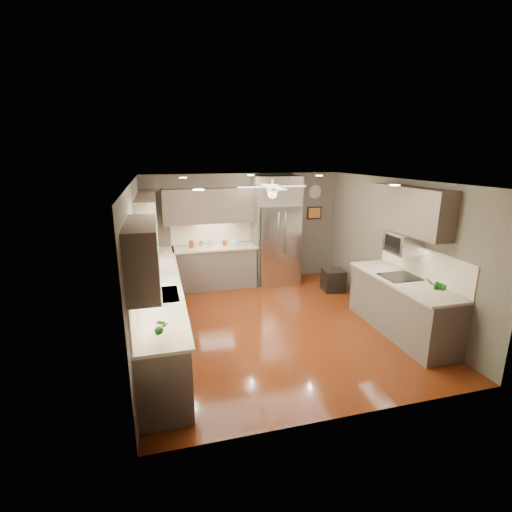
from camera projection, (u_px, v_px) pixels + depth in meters
name	position (u px, v px, depth m)	size (l,w,h in m)	color
floor	(276.00, 324.00, 6.57)	(5.00, 5.00, 0.00)	#53250B
ceiling	(278.00, 181.00, 5.91)	(5.00, 5.00, 0.00)	white
wall_back	(243.00, 229.00, 8.57)	(4.50, 4.50, 0.00)	brown
wall_front	(351.00, 317.00, 3.91)	(4.50, 4.50, 0.00)	brown
wall_left	(137.00, 266.00, 5.68)	(5.00, 5.00, 0.00)	brown
wall_right	(393.00, 248.00, 6.80)	(5.00, 5.00, 0.00)	brown
canister_a	(191.00, 244.00, 8.06)	(0.10, 0.10, 0.15)	maroon
canister_b	(201.00, 244.00, 8.15)	(0.08, 0.08, 0.13)	silver
canister_c	(210.00, 243.00, 8.13)	(0.11, 0.11, 0.19)	beige
canister_d	(225.00, 243.00, 8.24)	(0.09, 0.09, 0.13)	maroon
soap_bottle	(150.00, 277.00, 5.86)	(0.08, 0.08, 0.18)	white
potted_plant_left	(162.00, 327.00, 4.04)	(0.16, 0.10, 0.29)	#1E5E1B
potted_plant_right	(435.00, 285.00, 5.33)	(0.17, 0.14, 0.31)	#1E5E1B
bowl	(234.00, 244.00, 8.30)	(0.20, 0.20, 0.05)	beige
left_run	(161.00, 307.00, 6.09)	(0.65, 4.70, 1.45)	brown
back_run	(215.00, 266.00, 8.31)	(1.85, 0.65, 1.45)	brown
uppers	(225.00, 215.00, 6.55)	(4.50, 4.70, 0.95)	brown
window	(136.00, 255.00, 5.14)	(0.05, 1.12, 0.92)	#BFF2B2
sink	(161.00, 297.00, 5.38)	(0.50, 0.70, 0.32)	silver
refrigerator	(277.00, 232.00, 8.44)	(1.06, 0.75, 2.45)	silver
right_run	(401.00, 305.00, 6.18)	(0.70, 2.20, 1.45)	brown
microwave	(403.00, 243.00, 6.17)	(0.43, 0.55, 0.34)	silver
ceiling_fan	(272.00, 190.00, 6.23)	(1.18, 1.18, 0.32)	white
recessed_lights	(268.00, 180.00, 6.27)	(2.84, 3.14, 0.01)	white
wall_clock	(315.00, 192.00, 8.78)	(0.30, 0.03, 0.30)	white
framed_print	(314.00, 213.00, 8.90)	(0.36, 0.03, 0.30)	black
stool	(333.00, 280.00, 8.13)	(0.50, 0.50, 0.50)	black
paper_towel	(158.00, 295.00, 4.98)	(0.11, 0.11, 0.27)	white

